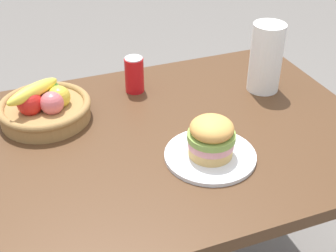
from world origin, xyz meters
name	(u,v)px	position (x,y,z in m)	size (l,w,h in m)	color
dining_table	(145,165)	(0.00, 0.00, 0.65)	(1.40, 0.90, 0.75)	#4C301C
plate	(210,156)	(0.14, -0.15, 0.76)	(0.26, 0.26, 0.01)	white
sandwich	(211,137)	(0.14, -0.15, 0.82)	(0.13, 0.13, 0.12)	#DBAD60
soda_can	(134,75)	(0.06, 0.29, 0.81)	(0.07, 0.07, 0.13)	red
fruit_basket	(44,106)	(-0.26, 0.21, 0.80)	(0.29, 0.29, 0.14)	#9E7542
paper_towel_roll	(266,58)	(0.49, 0.14, 0.87)	(0.11, 0.11, 0.24)	white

